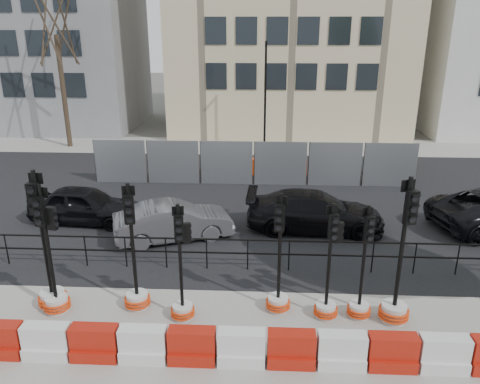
# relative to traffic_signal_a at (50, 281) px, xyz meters

# --- Properties ---
(ground) EXTENTS (120.00, 120.00, 0.00)m
(ground) POSITION_rel_traffic_signal_a_xyz_m (4.91, 0.94, -0.76)
(ground) COLOR #51514C
(ground) RESTS_ON ground
(sidewalk_near) EXTENTS (40.00, 6.00, 0.02)m
(sidewalk_near) POSITION_rel_traffic_signal_a_xyz_m (4.91, -2.06, -0.75)
(sidewalk_near) COLOR gray
(sidewalk_near) RESTS_ON ground
(road) EXTENTS (40.00, 14.00, 0.03)m
(road) POSITION_rel_traffic_signal_a_xyz_m (4.91, 7.94, -0.74)
(road) COLOR black
(road) RESTS_ON ground
(sidewalk_far) EXTENTS (40.00, 4.00, 0.02)m
(sidewalk_far) POSITION_rel_traffic_signal_a_xyz_m (4.91, 16.94, -0.75)
(sidewalk_far) COLOR gray
(sidewalk_far) RESTS_ON ground
(building_grey) EXTENTS (11.00, 9.06, 14.00)m
(building_grey) POSITION_rel_traffic_signal_a_xyz_m (-9.09, 22.93, 6.24)
(building_grey) COLOR gray
(building_grey) RESTS_ON ground
(kerb_railing) EXTENTS (18.00, 0.04, 1.00)m
(kerb_railing) POSITION_rel_traffic_signal_a_xyz_m (4.91, 2.14, -0.07)
(kerb_railing) COLOR black
(kerb_railing) RESTS_ON ground
(heras_fencing) EXTENTS (14.33, 1.72, 2.00)m
(heras_fencing) POSITION_rel_traffic_signal_a_xyz_m (5.47, 10.81, -0.10)
(heras_fencing) COLOR #919499
(heras_fencing) RESTS_ON ground
(lamp_post_far) EXTENTS (0.12, 0.56, 6.00)m
(lamp_post_far) POSITION_rel_traffic_signal_a_xyz_m (5.41, 15.92, 2.47)
(lamp_post_far) COLOR black
(lamp_post_far) RESTS_ON ground
(tree_bare_far) EXTENTS (2.00, 2.00, 9.00)m
(tree_bare_far) POSITION_rel_traffic_signal_a_xyz_m (-6.09, 16.44, 5.90)
(tree_bare_far) COLOR #473828
(tree_bare_far) RESTS_ON ground
(barrier_row) EXTENTS (15.70, 0.50, 0.80)m
(barrier_row) POSITION_rel_traffic_signal_a_xyz_m (4.91, -1.86, -0.39)
(barrier_row) COLOR #AD180D
(barrier_row) RESTS_ON ground
(traffic_signal_a) EXTENTS (0.72, 0.72, 3.67)m
(traffic_signal_a) POSITION_rel_traffic_signal_a_xyz_m (0.00, 0.00, 0.00)
(traffic_signal_a) COLOR silver
(traffic_signal_a) RESTS_ON ground
(traffic_signal_b) EXTENTS (0.67, 0.67, 3.38)m
(traffic_signal_b) POSITION_rel_traffic_signal_a_xyz_m (0.19, -0.19, 0.05)
(traffic_signal_b) COLOR silver
(traffic_signal_b) RESTS_ON ground
(traffic_signal_c) EXTENTS (0.66, 0.66, 3.35)m
(traffic_signal_c) POSITION_rel_traffic_signal_a_xyz_m (2.16, 0.08, -0.07)
(traffic_signal_c) COLOR silver
(traffic_signal_c) RESTS_ON ground
(traffic_signal_d) EXTENTS (0.59, 0.59, 3.01)m
(traffic_signal_d) POSITION_rel_traffic_signal_a_xyz_m (3.40, -0.31, -0.04)
(traffic_signal_d) COLOR silver
(traffic_signal_d) RESTS_ON ground
(traffic_signal_e) EXTENTS (0.62, 0.62, 3.14)m
(traffic_signal_e) POSITION_rel_traffic_signal_a_xyz_m (5.74, 0.13, -0.11)
(traffic_signal_e) COLOR silver
(traffic_signal_e) RESTS_ON ground
(traffic_signal_f) EXTENTS (0.59, 0.59, 3.01)m
(traffic_signal_f) POSITION_rel_traffic_signal_a_xyz_m (6.92, -0.10, -0.04)
(traffic_signal_f) COLOR silver
(traffic_signal_f) RESTS_ON ground
(traffic_signal_g) EXTENTS (0.58, 0.58, 2.96)m
(traffic_signal_g) POSITION_rel_traffic_signal_a_xyz_m (7.73, -0.05, -0.15)
(traffic_signal_g) COLOR silver
(traffic_signal_g) RESTS_ON ground
(traffic_signal_h) EXTENTS (0.73, 0.73, 3.69)m
(traffic_signal_h) POSITION_rel_traffic_signal_a_xyz_m (8.54, -0.18, 0.01)
(traffic_signal_h) COLOR silver
(traffic_signal_h) RESTS_ON ground
(car_a) EXTENTS (2.31, 4.24, 1.34)m
(car_a) POSITION_rel_traffic_signal_a_xyz_m (-1.11, 5.43, -0.09)
(car_a) COLOR black
(car_a) RESTS_ON ground
(car_b) EXTENTS (3.91, 4.81, 1.29)m
(car_b) POSITION_rel_traffic_signal_a_xyz_m (2.37, 4.16, -0.11)
(car_b) COLOR #4F4F54
(car_b) RESTS_ON ground
(car_c) EXTENTS (2.38, 4.93, 1.38)m
(car_c) POSITION_rel_traffic_signal_a_xyz_m (7.15, 5.15, -0.07)
(car_c) COLOR black
(car_c) RESTS_ON ground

